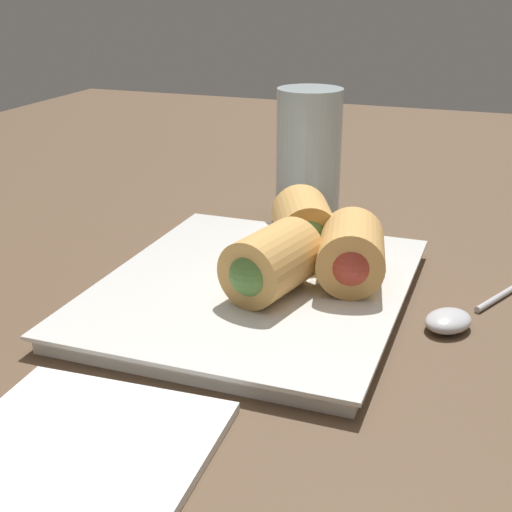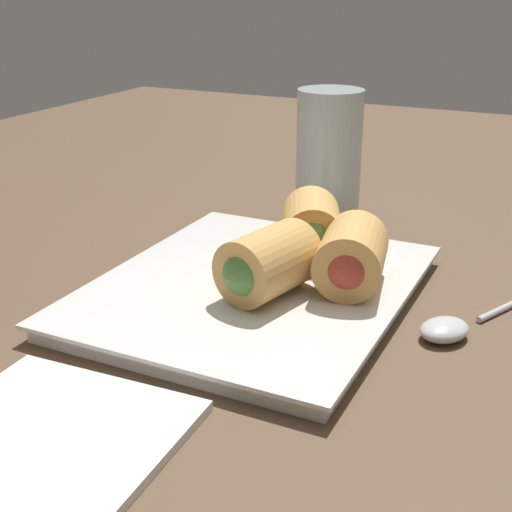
% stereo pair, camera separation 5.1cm
% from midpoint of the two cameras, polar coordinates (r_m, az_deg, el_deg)
% --- Properties ---
extents(table_surface, '(1.80, 1.40, 0.02)m').
position_cam_midpoint_polar(table_surface, '(0.57, 0.73, -4.07)').
color(table_surface, brown).
rests_on(table_surface, ground).
extents(serving_plate, '(0.28, 0.23, 0.01)m').
position_cam_midpoint_polar(serving_plate, '(0.56, 2.63, -2.68)').
color(serving_plate, silver).
rests_on(serving_plate, table_surface).
extents(roll_front_left, '(0.08, 0.07, 0.05)m').
position_cam_midpoint_polar(roll_front_left, '(0.60, 6.94, 2.23)').
color(roll_front_left, '#DBA356').
rests_on(roll_front_left, serving_plate).
extents(roll_front_right, '(0.08, 0.07, 0.05)m').
position_cam_midpoint_polar(roll_front_right, '(0.52, 3.55, -0.72)').
color(roll_front_right, '#DBA356').
rests_on(roll_front_right, serving_plate).
extents(roll_back_left, '(0.08, 0.06, 0.05)m').
position_cam_midpoint_polar(roll_back_left, '(0.54, 10.31, -0.17)').
color(roll_back_left, '#DBA356').
rests_on(roll_back_left, serving_plate).
extents(spoon, '(0.15, 0.08, 0.01)m').
position_cam_midpoint_polar(spoon, '(0.53, 18.24, -5.53)').
color(spoon, silver).
rests_on(spoon, table_surface).
extents(napkin, '(0.17, 0.14, 0.01)m').
position_cam_midpoint_polar(napkin, '(0.40, -14.56, -15.10)').
color(napkin, white).
rests_on(napkin, table_surface).
extents(drinking_glass, '(0.07, 0.07, 0.13)m').
position_cam_midpoint_polar(drinking_glass, '(0.73, 8.15, 7.86)').
color(drinking_glass, silver).
rests_on(drinking_glass, table_surface).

